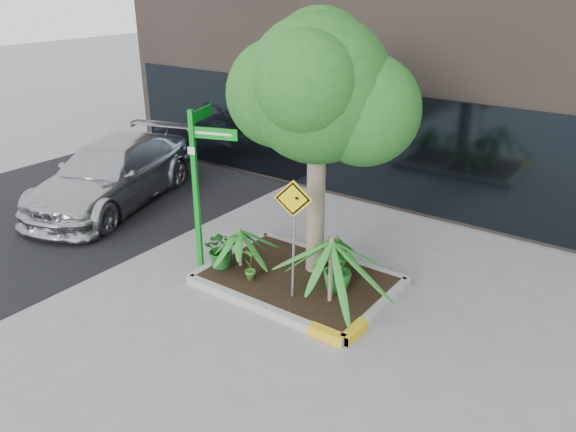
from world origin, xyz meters
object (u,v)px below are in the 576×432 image
Objects in this scene: parked_car at (112,174)px; cattle_sign at (293,219)px; street_sign_post at (199,174)px; tree at (319,89)px.

cattle_sign reaches higher than parked_car.
cattle_sign is (2.02, 0.01, -0.34)m from street_sign_post.
tree is 2.11m from cattle_sign.
street_sign_post is 1.49× the size of cattle_sign.
parked_car is 4.37m from street_sign_post.
tree is at bearing 8.74° from street_sign_post.
street_sign_post is at bearing -152.28° from tree.
cattle_sign is at bearing -18.73° from street_sign_post.
tree is at bearing 77.98° from cattle_sign.
tree is 2.30× the size of cattle_sign.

